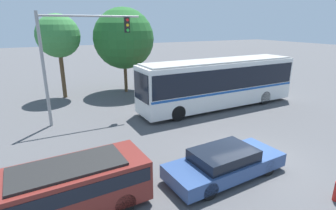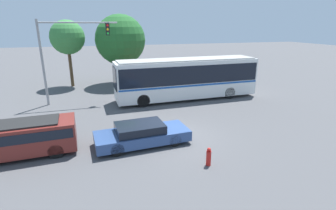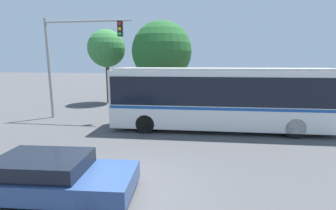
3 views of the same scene
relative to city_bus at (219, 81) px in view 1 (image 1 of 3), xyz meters
The scene contains 8 objects.
ground_plane 8.05m from the city_bus, 116.71° to the right, with size 140.00×140.00×0.00m, color #4C4C4F.
city_bus is the anchor object (origin of this frame).
sedan_foreground 9.30m from the city_bus, 125.60° to the right, with size 4.99×2.19×1.16m.
suv_left_lane 13.07m from the city_bus, 147.75° to the right, with size 4.91×2.22×1.67m.
traffic_light_pole 9.99m from the city_bus, behind, with size 5.80×0.24×6.46m.
flowering_hedge 4.07m from the city_bus, 93.15° to the left, with size 7.71×1.28×1.31m.
street_tree_left 12.71m from the city_bus, 141.07° to the left, with size 3.31×3.31×6.56m.
street_tree_centre 9.03m from the city_bus, 121.73° to the left, with size 5.07×5.07×7.13m.
Camera 1 is at (-7.99, -7.70, 5.80)m, focal length 28.16 mm.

